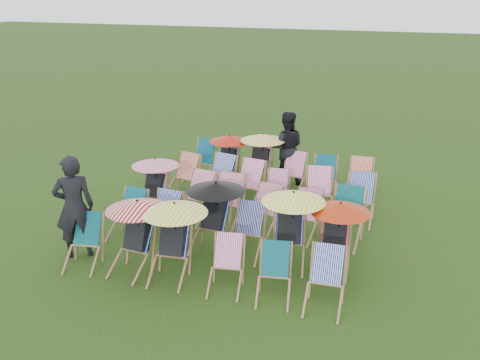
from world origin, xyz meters
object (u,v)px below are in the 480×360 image
(deckchair_29, at_px, (359,181))
(person_rear, at_px, (286,148))
(deckchair_0, at_px, (83,243))
(person_left, at_px, (74,207))
(deckchair_5, at_px, (325,281))

(deckchair_29, distance_m, person_rear, 1.98)
(person_rear, bearing_deg, deckchair_0, 52.35)
(deckchair_0, height_order, person_left, person_left)
(person_left, height_order, person_rear, person_left)
(person_left, xyz_separation_m, person_rear, (2.53, 4.93, -0.06))
(deckchair_0, relative_size, person_rear, 0.50)
(deckchair_29, distance_m, person_left, 6.22)
(deckchair_0, distance_m, deckchair_29, 6.18)
(deckchair_5, bearing_deg, person_rear, 107.93)
(person_left, bearing_deg, deckchair_29, -169.86)
(deckchair_0, distance_m, deckchair_5, 4.17)
(person_rear, bearing_deg, deckchair_5, 96.39)
(deckchair_0, height_order, deckchair_5, deckchair_5)
(deckchair_5, distance_m, person_left, 4.51)
(deckchair_29, bearing_deg, person_left, -135.20)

